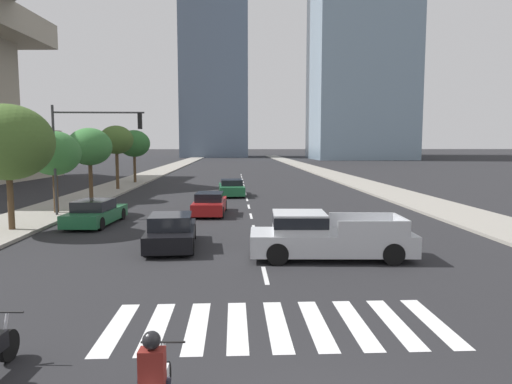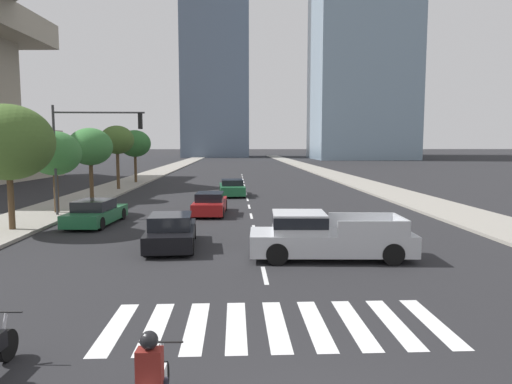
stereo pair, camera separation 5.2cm
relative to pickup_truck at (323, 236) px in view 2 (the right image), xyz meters
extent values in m
cube|color=gray|center=(9.87, 19.51, -0.74)|extent=(4.00, 260.00, 0.15)
cube|color=gray|center=(-14.30, 19.51, -0.74)|extent=(4.00, 260.00, 0.15)
cube|color=silver|center=(-5.81, -6.03, -0.81)|extent=(0.45, 3.00, 0.01)
cube|color=silver|center=(-4.91, -6.03, -0.81)|extent=(0.45, 3.00, 0.01)
cube|color=silver|center=(-4.01, -6.03, -0.81)|extent=(0.45, 3.00, 0.01)
cube|color=silver|center=(-3.11, -6.03, -0.81)|extent=(0.45, 3.00, 0.01)
cube|color=silver|center=(-2.21, -6.03, -0.81)|extent=(0.45, 3.00, 0.01)
cube|color=silver|center=(-1.31, -6.03, -0.81)|extent=(0.45, 3.00, 0.01)
cube|color=silver|center=(-0.41, -6.03, -0.81)|extent=(0.45, 3.00, 0.01)
cube|color=silver|center=(0.49, -6.03, -0.81)|extent=(0.45, 3.00, 0.01)
cube|color=silver|center=(1.39, -6.03, -0.81)|extent=(0.45, 3.00, 0.01)
cube|color=silver|center=(-2.21, -2.03, -0.81)|extent=(0.14, 2.00, 0.01)
cube|color=silver|center=(-2.21, 1.97, -0.81)|extent=(0.14, 2.00, 0.01)
cube|color=silver|center=(-2.21, 5.97, -0.81)|extent=(0.14, 2.00, 0.01)
cube|color=silver|center=(-2.21, 9.97, -0.81)|extent=(0.14, 2.00, 0.01)
cube|color=silver|center=(-2.21, 13.97, -0.81)|extent=(0.14, 2.00, 0.01)
cube|color=silver|center=(-2.21, 17.97, -0.81)|extent=(0.14, 2.00, 0.01)
cube|color=silver|center=(-2.21, 21.97, -0.81)|extent=(0.14, 2.00, 0.01)
cube|color=silver|center=(-2.21, 25.97, -0.81)|extent=(0.14, 2.00, 0.01)
cube|color=silver|center=(-2.21, 29.97, -0.81)|extent=(0.14, 2.00, 0.01)
cube|color=silver|center=(-2.21, 33.97, -0.81)|extent=(0.14, 2.00, 0.01)
cube|color=silver|center=(-2.21, 37.97, -0.81)|extent=(0.14, 2.00, 0.01)
cube|color=silver|center=(-2.21, 41.97, -0.81)|extent=(0.14, 2.00, 0.01)
cube|color=silver|center=(-2.21, 45.97, -0.81)|extent=(0.14, 2.00, 0.01)
cylinder|color=black|center=(-4.30, -8.98, -0.51)|extent=(0.14, 0.60, 0.60)
cylinder|color=#B2B2B7|center=(-4.31, -9.08, -0.21)|extent=(0.07, 0.32, 0.67)
cylinder|color=black|center=(-4.30, -9.03, 0.16)|extent=(0.70, 0.06, 0.04)
cube|color=maroon|center=(-4.33, -9.85, 0.14)|extent=(0.37, 0.25, 0.55)
sphere|color=black|center=(-4.33, -9.85, 0.55)|extent=(0.26, 0.26, 0.26)
cylinder|color=black|center=(-7.44, -7.52, -0.51)|extent=(0.16, 0.61, 0.60)
cylinder|color=#B2B2B7|center=(-7.44, -7.62, -0.21)|extent=(0.08, 0.32, 0.67)
cylinder|color=black|center=(-7.44, -7.57, 0.16)|extent=(0.70, 0.08, 0.04)
cube|color=#B7BABF|center=(0.29, -0.02, -0.22)|extent=(5.86, 2.31, 0.75)
cube|color=#B7BABF|center=(-0.86, 0.05, 0.51)|extent=(1.94, 1.94, 0.70)
cube|color=black|center=(-0.86, 0.05, 0.59)|extent=(1.96, 1.98, 0.39)
cube|color=#B7BABF|center=(1.50, -1.04, 0.43)|extent=(2.42, 0.21, 0.55)
cube|color=#B7BABF|center=(1.61, 0.88, 0.43)|extent=(2.42, 0.21, 0.55)
cube|color=#B7BABF|center=(2.76, -0.14, 0.43)|extent=(0.18, 1.93, 0.55)
cylinder|color=black|center=(-1.72, -0.81, -0.43)|extent=(0.77, 0.30, 0.76)
cylinder|color=black|center=(-1.62, 0.99, -0.43)|extent=(0.77, 0.30, 0.76)
cylinder|color=black|center=(2.20, -1.02, -0.43)|extent=(0.77, 0.30, 0.76)
cylinder|color=black|center=(2.29, 0.78, -0.43)|extent=(0.77, 0.30, 0.76)
cube|color=#1E6038|center=(-3.39, 20.73, -0.31)|extent=(2.13, 4.89, 0.69)
cube|color=black|center=(-3.38, 20.49, 0.26)|extent=(1.77, 2.24, 0.45)
cylinder|color=black|center=(-4.33, 22.31, -0.49)|extent=(0.25, 0.65, 0.64)
cylinder|color=black|center=(-2.62, 22.40, -0.49)|extent=(0.25, 0.65, 0.64)
cylinder|color=black|center=(-4.16, 19.05, -0.49)|extent=(0.25, 0.65, 0.64)
cylinder|color=black|center=(-2.45, 19.14, -0.49)|extent=(0.25, 0.65, 0.64)
cube|color=black|center=(-5.68, 2.15, -0.34)|extent=(2.07, 4.39, 0.63)
cube|color=black|center=(-5.66, 1.94, 0.25)|extent=(1.71, 2.02, 0.55)
cylinder|color=black|center=(-6.58, 3.56, -0.49)|extent=(0.26, 0.65, 0.64)
cylinder|color=black|center=(-4.95, 3.66, -0.49)|extent=(0.26, 0.65, 0.64)
cylinder|color=black|center=(-6.41, 0.65, -0.49)|extent=(0.26, 0.65, 0.64)
cylinder|color=black|center=(-4.77, 0.75, -0.49)|extent=(0.26, 0.65, 0.64)
cube|color=maroon|center=(-4.60, 10.87, -0.33)|extent=(1.90, 4.54, 0.65)
cube|color=black|center=(-4.61, 10.65, 0.23)|extent=(1.60, 2.07, 0.48)
cylinder|color=black|center=(-5.32, 12.42, -0.49)|extent=(0.24, 0.65, 0.64)
cylinder|color=black|center=(-3.76, 12.37, -0.49)|extent=(0.24, 0.65, 0.64)
cylinder|color=black|center=(-5.43, 9.38, -0.49)|extent=(0.24, 0.65, 0.64)
cylinder|color=black|center=(-3.87, 9.32, -0.49)|extent=(0.24, 0.65, 0.64)
cube|color=#1E6038|center=(-10.22, 7.54, -0.34)|extent=(2.18, 4.80, 0.62)
cube|color=black|center=(-10.24, 7.31, 0.22)|extent=(1.76, 2.22, 0.51)
cylinder|color=black|center=(-10.91, 9.19, -0.49)|extent=(0.27, 0.66, 0.64)
cylinder|color=black|center=(-9.28, 9.06, -0.49)|extent=(0.27, 0.66, 0.64)
cylinder|color=black|center=(-11.16, 6.02, -0.49)|extent=(0.27, 0.66, 0.64)
cylinder|color=black|center=(-9.53, 5.89, -0.49)|extent=(0.27, 0.66, 0.64)
cylinder|color=#333335|center=(-13.10, 9.99, 2.38)|extent=(0.14, 0.14, 6.08)
cylinder|color=#333335|center=(-10.61, 9.99, 5.01)|extent=(4.98, 0.10, 0.10)
cube|color=black|center=(-8.37, 9.99, 4.56)|extent=(0.20, 0.28, 0.90)
sphere|color=red|center=(-8.37, 9.99, 4.86)|extent=(0.18, 0.18, 0.18)
sphere|color=orange|center=(-8.37, 9.99, 4.56)|extent=(0.18, 0.18, 0.18)
sphere|color=green|center=(-8.37, 9.99, 4.26)|extent=(0.18, 0.18, 0.18)
cube|color=#19662D|center=(-13.10, 9.99, 2.34)|extent=(0.60, 0.04, 0.18)
cylinder|color=#4C3823|center=(-13.50, 5.59, 0.53)|extent=(0.28, 0.28, 2.39)
ellipsoid|color=#426028|center=(-13.50, 5.59, 3.36)|extent=(4.09, 4.09, 3.48)
cylinder|color=#4C3823|center=(-13.50, 10.99, 0.45)|extent=(0.28, 0.28, 2.23)
ellipsoid|color=#387538|center=(-13.50, 10.99, 2.76)|extent=(2.99, 2.99, 2.55)
cylinder|color=#4C3823|center=(-13.50, 17.61, 0.59)|extent=(0.28, 0.28, 2.51)
ellipsoid|color=#387538|center=(-13.50, 17.61, 3.10)|extent=(3.14, 3.14, 2.67)
cylinder|color=#4C3823|center=(-13.50, 25.25, 0.91)|extent=(0.28, 0.28, 3.15)
ellipsoid|color=#426028|center=(-13.50, 25.25, 3.67)|extent=(2.94, 2.94, 2.50)
cylinder|color=#4C3823|center=(-13.50, 32.47, 0.70)|extent=(0.28, 0.28, 2.72)
ellipsoid|color=#2D662D|center=(-13.50, 32.47, 3.36)|extent=(3.26, 3.26, 2.77)
cube|color=#7A93A8|center=(48.38, 155.88, 44.03)|extent=(22.13, 27.35, 89.69)
camera|label=1|loc=(-3.17, -16.08, 3.26)|focal=32.38mm
camera|label=2|loc=(-3.12, -16.08, 3.26)|focal=32.38mm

